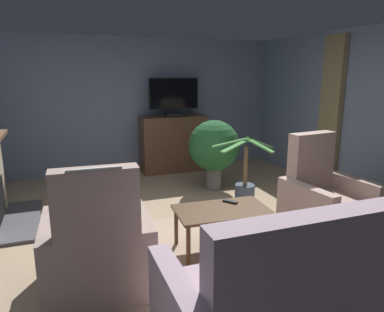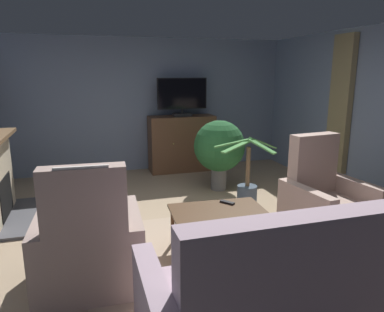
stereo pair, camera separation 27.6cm
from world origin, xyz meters
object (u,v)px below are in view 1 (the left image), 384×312
object	(u,v)px
armchair_in_far_corner	(98,251)
potted_plant_on_hearth_side	(214,147)
television	(174,96)
cat	(99,210)
coffee_table	(222,214)
armchair_near_window	(325,203)
tv_cabinet	(174,145)
sofa_floral	(316,290)
potted_plant_small_fern_corner	(245,190)
tv_remote	(230,202)

from	to	relation	value
armchair_in_far_corner	potted_plant_on_hearth_side	size ratio (longest dim) A/B	1.06
television	cat	world-z (taller)	television
coffee_table	cat	world-z (taller)	coffee_table
coffee_table	armchair_near_window	distance (m)	1.38
tv_cabinet	sofa_floral	size ratio (longest dim) A/B	0.57
television	armchair_in_far_corner	bearing A→B (deg)	-117.32
coffee_table	armchair_in_far_corner	size ratio (longest dim) A/B	0.85
potted_plant_small_fern_corner	tv_cabinet	bearing A→B (deg)	97.77
coffee_table	cat	bearing A→B (deg)	129.95
tv_remote	armchair_in_far_corner	size ratio (longest dim) A/B	0.14
sofa_floral	potted_plant_on_hearth_side	xyz separation A→B (m)	(0.67, 3.40, 0.36)
coffee_table	tv_remote	bearing A→B (deg)	41.50
sofa_floral	potted_plant_small_fern_corner	distance (m)	2.51
armchair_in_far_corner	cat	size ratio (longest dim) A/B	1.82
tv_cabinet	armchair_in_far_corner	bearing A→B (deg)	-116.98
tv_remote	sofa_floral	size ratio (longest dim) A/B	0.08
sofa_floral	potted_plant_small_fern_corner	xyz separation A→B (m)	(0.71, 2.40, -0.07)
armchair_in_far_corner	potted_plant_small_fern_corner	xyz separation A→B (m)	(2.15, 1.26, -0.07)
television	potted_plant_on_hearth_side	xyz separation A→B (m)	(0.28, -1.28, -0.75)
armchair_in_far_corner	cat	bearing A→B (deg)	84.35
coffee_table	sofa_floral	world-z (taller)	sofa_floral
tv_cabinet	armchair_in_far_corner	distance (m)	4.04
coffee_table	sofa_floral	xyz separation A→B (m)	(0.09, -1.42, -0.06)
armchair_near_window	tv_cabinet	bearing A→B (deg)	105.12
armchair_in_far_corner	potted_plant_on_hearth_side	bearing A→B (deg)	46.96
potted_plant_small_fern_corner	sofa_floral	bearing A→B (deg)	-106.55
tv_cabinet	armchair_in_far_corner	size ratio (longest dim) A/B	1.04
potted_plant_small_fern_corner	cat	size ratio (longest dim) A/B	1.57
tv_cabinet	coffee_table	world-z (taller)	tv_cabinet
tv_remote	potted_plant_small_fern_corner	xyz separation A→B (m)	(0.64, 0.83, -0.19)
tv_remote	coffee_table	bearing A→B (deg)	-85.26
television	tv_remote	distance (m)	3.28
coffee_table	armchair_in_far_corner	xyz separation A→B (m)	(-1.34, -0.28, -0.05)
coffee_table	armchair_in_far_corner	bearing A→B (deg)	-168.17
tv_remote	cat	distance (m)	1.88
tv_remote	sofa_floral	xyz separation A→B (m)	(-0.07, -1.57, -0.12)
television	armchair_in_far_corner	distance (m)	4.14
armchair_near_window	cat	world-z (taller)	armchair_near_window
tv_remote	potted_plant_small_fern_corner	size ratio (longest dim) A/B	0.16
sofa_floral	potted_plant_on_hearth_side	size ratio (longest dim) A/B	1.94
tv_cabinet	tv_remote	size ratio (longest dim) A/B	7.49
potted_plant_small_fern_corner	potted_plant_on_hearth_side	size ratio (longest dim) A/B	0.91
coffee_table	potted_plant_on_hearth_side	size ratio (longest dim) A/B	0.90
coffee_table	armchair_near_window	size ratio (longest dim) A/B	0.88
coffee_table	potted_plant_on_hearth_side	distance (m)	2.14
cat	tv_remote	bearing A→B (deg)	-43.00
armchair_in_far_corner	potted_plant_small_fern_corner	world-z (taller)	armchair_in_far_corner
sofa_floral	cat	distance (m)	3.11
coffee_table	armchair_in_far_corner	distance (m)	1.37
tv_cabinet	armchair_near_window	distance (m)	3.43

